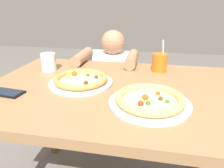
{
  "coord_description": "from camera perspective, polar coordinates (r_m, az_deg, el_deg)",
  "views": [
    {
      "loc": [
        0.17,
        -0.9,
        1.14
      ],
      "look_at": [
        0.01,
        -0.04,
        0.78
      ],
      "focal_mm": 33.14,
      "sensor_mm": 36.0,
      "label": 1
    }
  ],
  "objects": [
    {
      "name": "dining_table",
      "position": [
        1.04,
        0.14,
        -6.47
      ],
      "size": [
        1.23,
        0.85,
        0.75
      ],
      "color": "#936D47",
      "rests_on": "ground"
    },
    {
      "name": "pizza_near",
      "position": [
        0.83,
        10.34,
        -4.43
      ],
      "size": [
        0.32,
        0.32,
        0.04
      ],
      "color": "#B7B7BC",
      "rests_on": "dining_table"
    },
    {
      "name": "pizza_far",
      "position": [
        1.03,
        -8.61,
        1.05
      ],
      "size": [
        0.31,
        0.31,
        0.04
      ],
      "color": "#B7B7BC",
      "rests_on": "dining_table"
    },
    {
      "name": "drink_cup_colored",
      "position": [
        1.23,
        13.0,
        5.82
      ],
      "size": [
        0.09,
        0.09,
        0.18
      ],
      "color": "orange",
      "rests_on": "dining_table"
    },
    {
      "name": "water_cup_clear",
      "position": [
        1.27,
        -17.11,
        5.86
      ],
      "size": [
        0.08,
        0.08,
        0.1
      ],
      "color": "silver",
      "rests_on": "dining_table"
    },
    {
      "name": "cell_phone",
      "position": [
        1.03,
        -27.03,
        -2.14
      ],
      "size": [
        0.16,
        0.09,
        0.01
      ],
      "color": "black",
      "rests_on": "dining_table"
    },
    {
      "name": "diner_seated",
      "position": [
        1.7,
        0.19,
        -2.62
      ],
      "size": [
        0.4,
        0.52,
        0.93
      ],
      "color": "#333847",
      "rests_on": "ground"
    }
  ]
}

